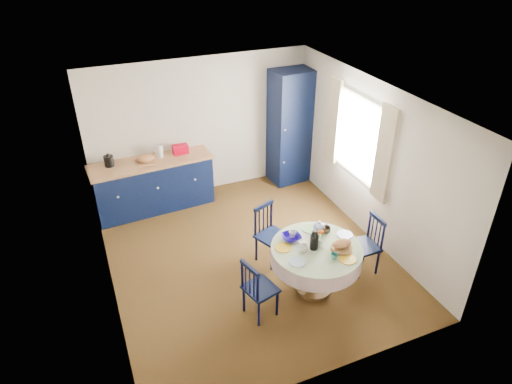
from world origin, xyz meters
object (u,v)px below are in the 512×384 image
(chair_far, at_px, (270,234))
(cobalt_bowl, at_px, (291,237))
(dining_table, at_px, (317,255))
(mug_b, at_px, (334,257))
(mug_d, at_px, (293,234))
(chair_right, at_px, (366,244))
(mug_a, at_px, (303,248))
(chair_left, at_px, (258,289))
(pantry_cabinet, at_px, (291,127))
(mug_c, at_px, (326,230))
(kitchen_counter, at_px, (153,184))

(chair_far, height_order, cobalt_bowl, chair_far)
(dining_table, distance_m, cobalt_bowl, 0.41)
(mug_b, bearing_deg, mug_d, 114.04)
(mug_b, distance_m, cobalt_bowl, 0.66)
(chair_right, height_order, mug_a, chair_right)
(chair_far, relative_size, mug_a, 7.74)
(dining_table, bearing_deg, mug_a, 178.74)
(chair_left, xyz_separation_m, mug_a, (0.69, 0.13, 0.33))
(pantry_cabinet, relative_size, cobalt_bowl, 8.51)
(cobalt_bowl, bearing_deg, chair_right, -9.76)
(mug_b, distance_m, mug_c, 0.57)
(chair_right, distance_m, mug_d, 1.15)
(kitchen_counter, relative_size, chair_left, 2.41)
(mug_d, bearing_deg, cobalt_bowl, -137.27)
(dining_table, xyz_separation_m, chair_far, (-0.29, 0.85, -0.15))
(mug_a, distance_m, mug_c, 0.54)
(pantry_cabinet, bearing_deg, chair_far, -128.47)
(cobalt_bowl, bearing_deg, pantry_cabinet, 63.81)
(mug_a, height_order, mug_c, mug_a)
(chair_left, bearing_deg, mug_c, -87.10)
(pantry_cabinet, distance_m, mug_a, 3.28)
(kitchen_counter, bearing_deg, mug_c, -59.26)
(mug_b, bearing_deg, pantry_cabinet, 72.78)
(kitchen_counter, distance_m, dining_table, 3.35)
(pantry_cabinet, distance_m, mug_d, 2.98)
(kitchen_counter, xyz_separation_m, chair_far, (1.27, -2.11, -0.01))
(chair_far, distance_m, mug_a, 0.91)
(dining_table, distance_m, chair_left, 0.92)
(mug_a, bearing_deg, cobalt_bowl, 95.30)
(kitchen_counter, xyz_separation_m, pantry_cabinet, (2.66, 0.04, 0.61))
(chair_right, relative_size, mug_d, 8.57)
(mug_b, bearing_deg, kitchen_counter, 116.81)
(pantry_cabinet, height_order, chair_far, pantry_cabinet)
(pantry_cabinet, bearing_deg, mug_c, -112.15)
(mug_c, bearing_deg, dining_table, -138.56)
(pantry_cabinet, bearing_deg, dining_table, -115.68)
(dining_table, relative_size, chair_right, 1.37)
(pantry_cabinet, relative_size, mug_d, 21.12)
(dining_table, bearing_deg, kitchen_counter, 117.86)
(mug_c, relative_size, mug_d, 1.13)
(dining_table, relative_size, mug_c, 10.40)
(kitchen_counter, distance_m, mug_a, 3.27)
(chair_left, distance_m, cobalt_bowl, 0.85)
(mug_d, bearing_deg, mug_a, -91.19)
(chair_left, bearing_deg, mug_b, -114.21)
(chair_right, bearing_deg, mug_c, -103.04)
(chair_far, bearing_deg, mug_c, -68.86)
(mug_d, xyz_separation_m, cobalt_bowl, (-0.03, -0.03, -0.02))
(chair_far, bearing_deg, chair_left, -143.77)
(dining_table, bearing_deg, chair_right, 6.77)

